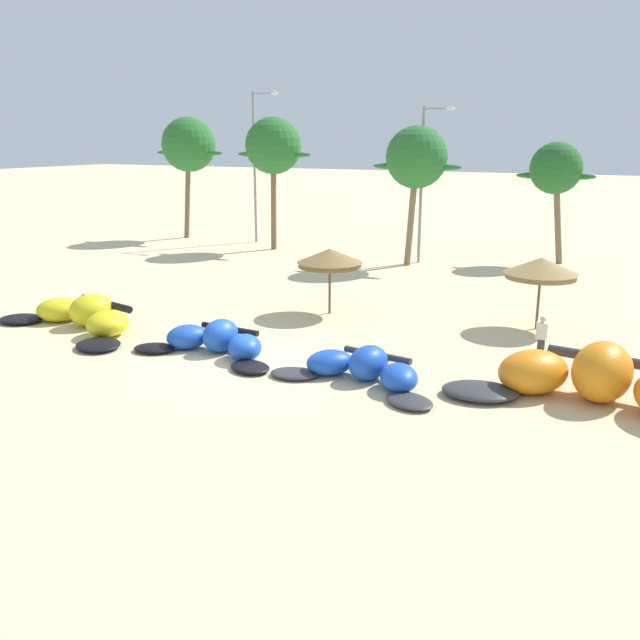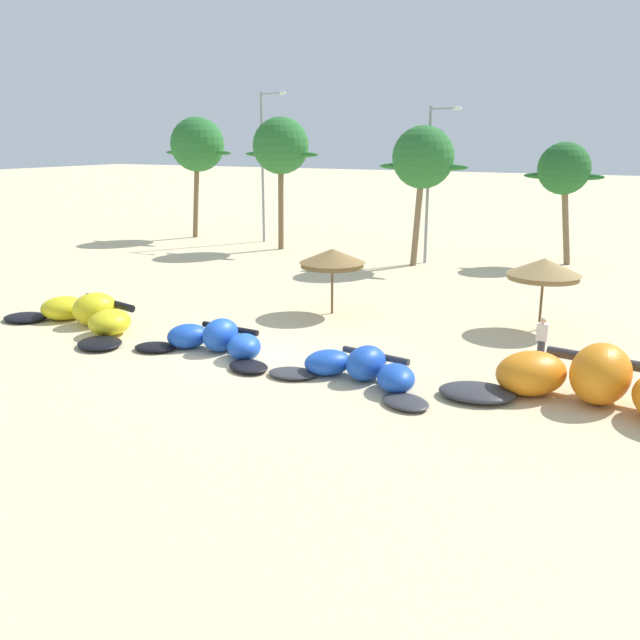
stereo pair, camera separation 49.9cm
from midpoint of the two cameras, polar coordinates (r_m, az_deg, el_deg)
The scene contains 14 objects.
ground_plane at distance 23.28m, azimuth -6.25°, elevation -3.08°, with size 260.00×260.00×0.00m, color beige.
kite_far_left at distance 28.13m, azimuth -19.74°, elevation 0.34°, with size 7.52×4.41×1.29m.
kite_left at distance 23.64m, azimuth -9.36°, elevation -1.79°, with size 5.83×2.83×1.15m.
kite_left_of_center at distance 20.70m, azimuth 2.97°, elevation -4.15°, with size 5.76×3.09×1.07m.
kite_center at distance 20.27m, azimuth 21.64°, elevation -4.93°, with size 8.37×4.40×1.71m.
beach_umbrella_near_van at distance 28.32m, azimuth 0.32°, elevation 5.23°, with size 2.76×2.76×2.77m.
beach_umbrella_middle at distance 27.22m, azimuth 17.57°, elevation 4.19°, with size 2.80×2.80×2.81m.
person_near_kites at distance 23.27m, azimuth 17.50°, elevation -1.60°, with size 0.36×0.24×1.62m.
palm_leftmost at distance 51.21m, azimuth -11.25°, elevation 14.19°, with size 5.80×3.87×8.68m.
palm_left at distance 45.13m, azimuth -4.27°, elevation 14.30°, with size 5.43×3.62×8.52m.
palm_left_of_gap at distance 39.43m, azimuth 7.73°, elevation 13.29°, with size 5.21×3.47×7.89m.
palm_center_left at distance 42.22m, azimuth 18.87°, elevation 11.85°, with size 4.46×2.97×7.00m.
lamppost_west at distance 48.60m, azimuth -5.66°, elevation 13.21°, with size 2.07×0.24×10.24m.
lamppost_west_center at distance 40.49m, azimuth 8.38°, elevation 11.79°, with size 1.89×0.24×8.93m.
Camera 1 is at (11.83, -18.68, 7.21)m, focal length 38.13 mm.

